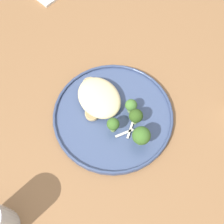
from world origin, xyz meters
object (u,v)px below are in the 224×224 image
seared_scallop_front_small (90,84)px  broccoli_floret_left_leaning (136,116)px  seared_scallop_right_edge (99,99)px  broccoli_floret_split_head (131,106)px  broccoli_floret_right_tilted (141,136)px  seared_scallop_on_noodles (92,114)px  seared_scallop_large_seared (87,97)px  broccoli_floret_tall_stalk (113,124)px  dinner_plate (112,114)px

seared_scallop_front_small → broccoli_floret_left_leaning: bearing=-166.8°
seared_scallop_right_edge → broccoli_floret_split_head: (-0.07, -0.05, 0.01)m
broccoli_floret_left_leaning → broccoli_floret_right_tilted: broccoli_floret_right_tilted is taller
seared_scallop_front_small → seared_scallop_right_edge: bearing=173.6°
seared_scallop_front_small → broccoli_floret_right_tilted: 0.20m
seared_scallop_front_small → broccoli_floret_right_tilted: bearing=-175.8°
seared_scallop_right_edge → broccoli_floret_left_leaning: broccoli_floret_left_leaning is taller
seared_scallop_on_noodles → broccoli_floret_left_leaning: bearing=-134.4°
seared_scallop_large_seared → seared_scallop_on_noodles: bearing=163.4°
broccoli_floret_right_tilted → broccoli_floret_tall_stalk: broccoli_floret_right_tilted is taller
seared_scallop_right_edge → broccoli_floret_left_leaning: 0.11m
seared_scallop_front_small → broccoli_floret_left_leaning: 0.15m
broccoli_floret_right_tilted → broccoli_floret_split_head: 0.09m
seared_scallop_on_noodles → broccoli_floret_split_head: size_ratio=0.80×
broccoli_floret_tall_stalk → broccoli_floret_split_head: (0.02, -0.06, -0.00)m
seared_scallop_large_seared → broccoli_floret_tall_stalk: bearing=-176.1°
broccoli_floret_right_tilted → broccoli_floret_tall_stalk: 0.07m
seared_scallop_large_seared → broccoli_floret_right_tilted: (-0.17, -0.04, 0.03)m
seared_scallop_right_edge → broccoli_floret_right_tilted: size_ratio=0.39×
dinner_plate → seared_scallop_on_noodles: (0.02, 0.04, 0.01)m
dinner_plate → seared_scallop_right_edge: 0.05m
seared_scallop_on_noodles → broccoli_floret_right_tilted: broccoli_floret_right_tilted is taller
broccoli_floret_left_leaning → broccoli_floret_tall_stalk: size_ratio=1.14×
seared_scallop_right_edge → seared_scallop_on_noodles: seared_scallop_right_edge is taller
seared_scallop_front_small → broccoli_floret_tall_stalk: 0.13m
seared_scallop_on_noodles → broccoli_floret_split_head: broccoli_floret_split_head is taller
dinner_plate → broccoli_floret_tall_stalk: 0.05m
broccoli_floret_right_tilted → seared_scallop_right_edge: bearing=7.7°
broccoli_floret_split_head → seared_scallop_large_seared: bearing=39.3°
seared_scallop_front_small → broccoli_floret_tall_stalk: broccoli_floret_tall_stalk is taller
seared_scallop_large_seared → broccoli_floret_left_leaning: 0.14m
seared_scallop_front_small → broccoli_floret_split_head: bearing=-158.7°
seared_scallop_right_edge → seared_scallop_front_small: 0.05m
broccoli_floret_tall_stalk → broccoli_floret_split_head: 0.07m
seared_scallop_large_seared → seared_scallop_front_small: same height
broccoli_floret_tall_stalk → broccoli_floret_split_head: size_ratio=1.10×
seared_scallop_large_seared → broccoli_floret_split_head: (-0.09, -0.07, 0.02)m
broccoli_floret_split_head → seared_scallop_right_edge: bearing=37.1°
seared_scallop_right_edge → broccoli_floret_tall_stalk: 0.09m
broccoli_floret_left_leaning → broccoli_floret_right_tilted: bearing=157.1°
seared_scallop_right_edge → broccoli_floret_tall_stalk: (-0.08, 0.01, 0.02)m
broccoli_floret_right_tilted → seared_scallop_large_seared: bearing=13.7°
seared_scallop_on_noodles → broccoli_floret_tall_stalk: (-0.06, -0.02, 0.02)m
broccoli_floret_tall_stalk → seared_scallop_on_noodles: bearing=19.7°
broccoli_floret_right_tilted → seared_scallop_front_small: bearing=4.2°
seared_scallop_large_seared → broccoli_floret_right_tilted: broccoli_floret_right_tilted is taller
broccoli_floret_left_leaning → broccoli_floret_tall_stalk: (0.01, 0.05, -0.01)m
seared_scallop_on_noodles → seared_scallop_front_small: 0.08m
dinner_plate → broccoli_floret_right_tilted: size_ratio=4.62×
broccoli_floret_left_leaning → seared_scallop_large_seared: bearing=27.0°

